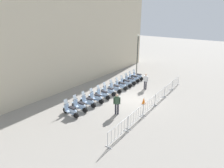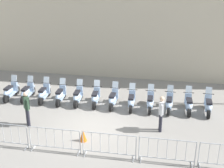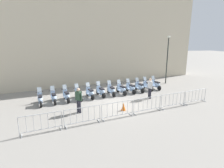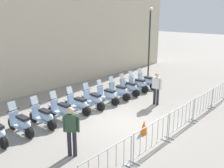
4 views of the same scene
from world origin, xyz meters
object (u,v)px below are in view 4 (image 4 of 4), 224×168
(motorcycle_4, at_px, (62,110))
(motorcycle_10, at_px, (138,84))
(motorcycle_8, at_px, (119,91))
(street_lamp, at_px, (150,36))
(motorcycle_2, at_px, (21,123))
(barrier_segment_1, at_px, (108,166))
(motorcycle_11, at_px, (146,81))
(traffic_cone, at_px, (144,127))
(motorcycle_9, at_px, (129,88))
(motorcycle_3, at_px, (43,116))
(officer_near_row_end, at_px, (71,129))
(motorcycle_5, at_px, (78,104))
(motorcycle_7, at_px, (107,95))
(barrier_segment_4, at_px, (204,104))
(motorcycle_6, at_px, (93,100))
(barrier_segment_3, at_px, (182,118))
(barrier_segment_5, at_px, (220,93))
(officer_mid_plaza, at_px, (157,87))
(barrier_segment_2, at_px, (152,137))

(motorcycle_4, xyz_separation_m, motorcycle_10, (5.79, 1.22, 0.00))
(motorcycle_8, height_order, street_lamp, street_lamp)
(motorcycle_2, bearing_deg, barrier_segment_1, -77.58)
(motorcycle_11, distance_m, traffic_cone, 6.71)
(motorcycle_9, bearing_deg, motorcycle_10, 14.82)
(motorcycle_3, distance_m, officer_near_row_end, 2.84)
(motorcycle_9, bearing_deg, motorcycle_8, -166.32)
(motorcycle_11, bearing_deg, motorcycle_2, -168.25)
(motorcycle_5, xyz_separation_m, barrier_segment_1, (-1.91, -5.08, 0.07))
(motorcycle_7, relative_size, barrier_segment_4, 0.80)
(motorcycle_8, bearing_deg, motorcycle_11, 13.64)
(motorcycle_11, bearing_deg, motorcycle_10, -167.59)
(motorcycle_6, distance_m, street_lamp, 8.11)
(motorcycle_5, distance_m, street_lamp, 9.01)
(motorcycle_4, bearing_deg, motorcycle_9, 11.35)
(motorcycle_10, distance_m, barrier_segment_3, 5.67)
(motorcycle_5, bearing_deg, street_lamp, 21.93)
(motorcycle_3, bearing_deg, barrier_segment_5, -17.76)
(motorcycle_3, relative_size, motorcycle_11, 0.99)
(motorcycle_9, bearing_deg, motorcycle_7, -166.68)
(motorcycle_5, bearing_deg, barrier_segment_5, -25.37)
(officer_mid_plaza, relative_size, traffic_cone, 3.15)
(barrier_segment_2, relative_size, traffic_cone, 3.86)
(motorcycle_7, distance_m, officer_near_row_end, 5.35)
(motorcycle_6, xyz_separation_m, barrier_segment_2, (-0.67, -4.77, 0.07))
(barrier_segment_1, xyz_separation_m, barrier_segment_2, (2.21, 0.45, 0.00))
(motorcycle_7, distance_m, street_lamp, 7.22)
(officer_near_row_end, relative_size, traffic_cone, 3.15)
(motorcycle_2, relative_size, motorcycle_9, 0.99)
(barrier_segment_4, xyz_separation_m, officer_mid_plaza, (-0.79, 2.31, 0.45))
(barrier_segment_5, bearing_deg, officer_near_row_end, 179.74)
(motorcycle_3, height_order, barrier_segment_3, motorcycle_3)
(motorcycle_11, bearing_deg, officer_near_row_end, -150.45)
(motorcycle_10, xyz_separation_m, barrier_segment_3, (-2.33, -5.17, 0.07))
(motorcycle_2, height_order, barrier_segment_3, motorcycle_2)
(motorcycle_3, xyz_separation_m, barrier_segment_5, (8.83, -2.83, 0.07))
(barrier_segment_2, xyz_separation_m, officer_mid_plaza, (3.62, 3.21, 0.45))
(motorcycle_8, distance_m, motorcycle_10, 1.97)
(motorcycle_5, bearing_deg, motorcycle_8, 9.80)
(motorcycle_2, relative_size, motorcycle_3, 1.00)
(motorcycle_7, height_order, motorcycle_11, same)
(barrier_segment_2, xyz_separation_m, officer_near_row_end, (-2.33, 1.39, 0.45))
(motorcycle_5, xyz_separation_m, barrier_segment_4, (4.71, -3.73, 0.07))
(motorcycle_2, distance_m, motorcycle_8, 5.91)
(motorcycle_3, height_order, motorcycle_11, same)
(motorcycle_6, bearing_deg, officer_mid_plaza, -27.93)
(motorcycle_7, bearing_deg, barrier_segment_3, -83.02)
(motorcycle_5, xyz_separation_m, barrier_segment_2, (0.29, -4.63, 0.07))
(motorcycle_3, height_order, motorcycle_8, same)
(barrier_segment_4, distance_m, street_lamp, 8.11)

